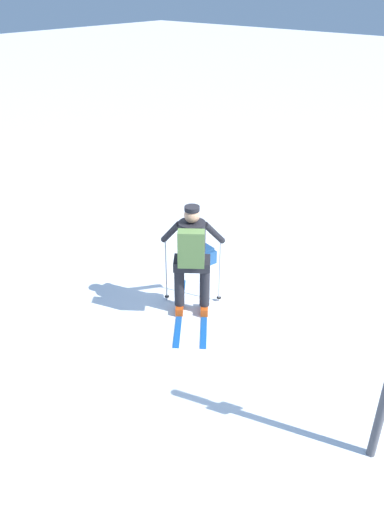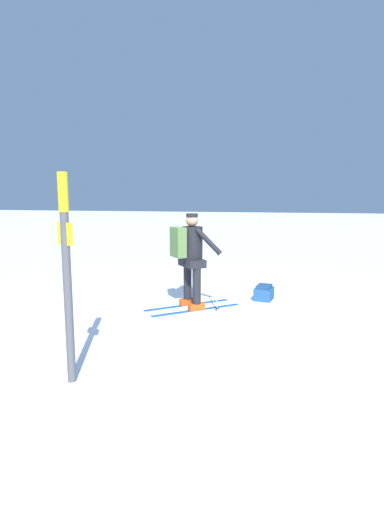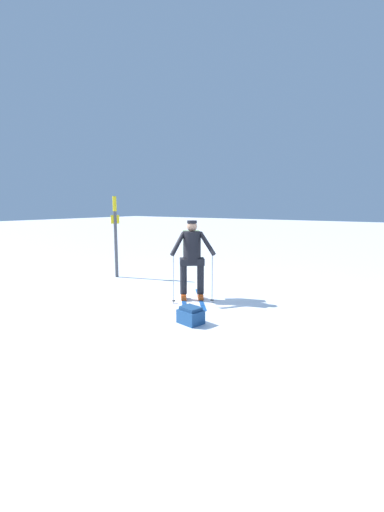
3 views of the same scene
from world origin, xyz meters
The scene contains 4 objects.
ground_plane centered at (0.00, 0.00, 0.00)m, with size 80.00×80.00×0.00m, color white.
skier centered at (0.29, -0.27, 1.02)m, with size 1.65×1.45×1.73m.
dropped_backpack centered at (-1.01, -1.15, 0.14)m, with size 0.40×0.46×0.30m.
trail_marker centered at (0.96, 2.85, 1.35)m, with size 0.23×0.12×2.30m.
Camera 3 is at (-5.74, -4.47, 2.07)m, focal length 24.00 mm.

